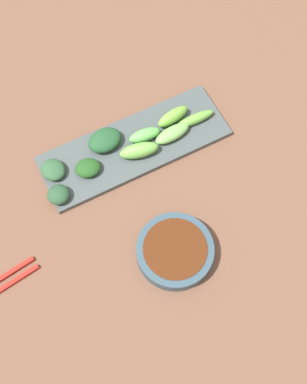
% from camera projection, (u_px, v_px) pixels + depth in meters
% --- Properties ---
extents(tabletop, '(2.10, 2.10, 0.02)m').
position_uv_depth(tabletop, '(156.00, 203.00, 0.98)').
color(tabletop, brown).
rests_on(tabletop, ground).
extents(sauce_bowl, '(0.15, 0.15, 0.03)m').
position_uv_depth(sauce_bowl, '(175.00, 251.00, 0.90)').
color(sauce_bowl, '#314957').
rests_on(sauce_bowl, tabletop).
extents(serving_plate, '(0.14, 0.40, 0.01)m').
position_uv_depth(serving_plate, '(134.00, 146.00, 1.01)').
color(serving_plate, '#424D4E').
rests_on(serving_plate, tabletop).
extents(broccoli_stalk_0, '(0.05, 0.09, 0.03)m').
position_uv_depth(broccoli_stalk_0, '(139.00, 150.00, 0.98)').
color(broccoli_stalk_0, '#6FBC4C').
rests_on(broccoli_stalk_0, serving_plate).
extents(broccoli_leafy_1, '(0.06, 0.06, 0.02)m').
position_uv_depth(broccoli_leafy_1, '(53.00, 170.00, 0.97)').
color(broccoli_leafy_1, '#2C5533').
rests_on(broccoli_leafy_1, serving_plate).
extents(broccoli_leafy_2, '(0.05, 0.06, 0.02)m').
position_uv_depth(broccoli_leafy_2, '(88.00, 168.00, 0.97)').
color(broccoli_leafy_2, '#204E1E').
rests_on(broccoli_leafy_2, serving_plate).
extents(broccoli_leafy_3, '(0.04, 0.04, 0.02)m').
position_uv_depth(broccoli_leafy_3, '(59.00, 195.00, 0.95)').
color(broccoli_leafy_3, '#264B2F').
rests_on(broccoli_leafy_3, serving_plate).
extents(broccoli_stalk_4, '(0.04, 0.08, 0.03)m').
position_uv_depth(broccoli_stalk_4, '(173.00, 116.00, 1.01)').
color(broccoli_stalk_4, '#6EAE3E').
rests_on(broccoli_stalk_4, serving_plate).
extents(broccoli_stalk_5, '(0.03, 0.07, 0.03)m').
position_uv_depth(broccoli_stalk_5, '(145.00, 135.00, 1.00)').
color(broccoli_stalk_5, '#62BC55').
rests_on(broccoli_stalk_5, serving_plate).
extents(broccoli_stalk_6, '(0.04, 0.08, 0.02)m').
position_uv_depth(broccoli_stalk_6, '(172.00, 134.00, 1.00)').
color(broccoli_stalk_6, '#73AF58').
rests_on(broccoli_stalk_6, serving_plate).
extents(broccoli_stalk_7, '(0.02, 0.09, 0.02)m').
position_uv_depth(broccoli_stalk_7, '(195.00, 119.00, 1.02)').
color(broccoli_stalk_7, '#69AE41').
rests_on(broccoli_stalk_7, serving_plate).
extents(broccoli_leafy_8, '(0.06, 0.08, 0.03)m').
position_uv_depth(broccoli_leafy_8, '(105.00, 140.00, 0.99)').
color(broccoli_leafy_8, '#204E2A').
rests_on(broccoli_leafy_8, serving_plate).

